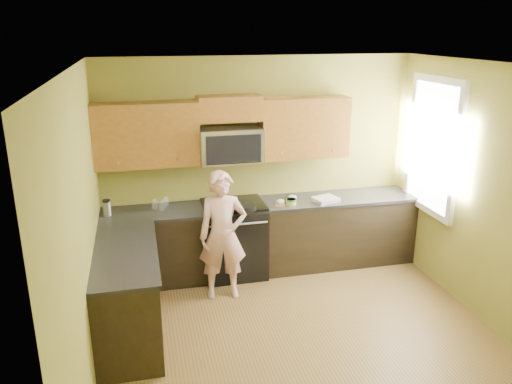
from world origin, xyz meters
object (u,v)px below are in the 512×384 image
object	(u,v)px
travel_mug	(108,216)
woman	(223,236)
microwave	(231,162)
butter_tub	(291,204)
stove	(234,239)
frying_pan	(245,210)

from	to	relation	value
travel_mug	woman	bearing A→B (deg)	-22.19
microwave	butter_tub	bearing A→B (deg)	-19.19
woman	travel_mug	distance (m)	1.39
stove	microwave	world-z (taller)	microwave
stove	butter_tub	bearing A→B (deg)	-9.77
travel_mug	stove	bearing A→B (deg)	0.20
stove	travel_mug	bearing A→B (deg)	-179.80
stove	microwave	xyz separation A→B (m)	(0.00, 0.12, 0.97)
woman	frying_pan	distance (m)	0.46
stove	frying_pan	distance (m)	0.55
frying_pan	butter_tub	distance (m)	0.63
butter_tub	microwave	bearing A→B (deg)	160.81
frying_pan	travel_mug	xyz separation A→B (m)	(-1.59, 0.25, -0.03)
butter_tub	travel_mug	bearing A→B (deg)	176.96
microwave	butter_tub	world-z (taller)	microwave
stove	butter_tub	world-z (taller)	butter_tub
frying_pan	travel_mug	world-z (taller)	travel_mug
frying_pan	woman	bearing A→B (deg)	-118.00
frying_pan	butter_tub	xyz separation A→B (m)	(0.62, 0.13, -0.03)
microwave	woman	xyz separation A→B (m)	(-0.23, -0.65, -0.69)
stove	woman	bearing A→B (deg)	-113.26
travel_mug	butter_tub	bearing A→B (deg)	-3.04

